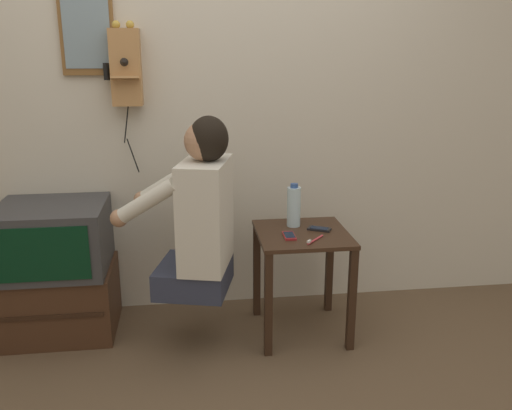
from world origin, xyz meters
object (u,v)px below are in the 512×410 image
object	(u,v)px
cell_phone_spare	(319,229)
toothbrush	(314,240)
person	(200,214)
television	(53,238)
water_bottle	(294,206)
cell_phone_held	(289,236)
framed_picture	(86,25)
wall_phone_antique	(126,67)

from	to	relation	value
cell_phone_spare	toothbrush	xyz separation A→B (m)	(-0.07, -0.17, 0.00)
person	television	world-z (taller)	person
cell_phone_spare	toothbrush	size ratio (longest dim) A/B	1.09
cell_phone_spare	water_bottle	size ratio (longest dim) A/B	0.56
cell_phone_held	cell_phone_spare	size ratio (longest dim) A/B	0.91
toothbrush	framed_picture	bearing A→B (deg)	15.16
wall_phone_antique	toothbrush	xyz separation A→B (m)	(0.95, -0.52, -0.85)
toothbrush	wall_phone_antique	bearing A→B (deg)	12.62
person	toothbrush	size ratio (longest dim) A/B	7.23
cell_phone_spare	cell_phone_held	bearing A→B (deg)	143.70
person	toothbrush	world-z (taller)	person
water_bottle	cell_phone_spare	bearing A→B (deg)	-34.87
person	wall_phone_antique	world-z (taller)	wall_phone_antique
cell_phone_held	water_bottle	size ratio (longest dim) A/B	0.51
framed_picture	toothbrush	size ratio (longest dim) A/B	4.13
person	cell_phone_held	distance (m)	0.49
framed_picture	cell_phone_held	xyz separation A→B (m)	(1.03, -0.48, -1.07)
person	toothbrush	distance (m)	0.60
television	water_bottle	size ratio (longest dim) A/B	2.35
cell_phone_held	cell_phone_spare	distance (m)	0.20
person	television	xyz separation A→B (m)	(-0.80, 0.25, -0.18)
person	framed_picture	size ratio (longest dim) A/B	1.75
cell_phone_held	framed_picture	bearing A→B (deg)	156.25
television	cell_phone_held	distance (m)	1.28
framed_picture	water_bottle	xyz separation A→B (m)	(1.09, -0.31, -0.96)
wall_phone_antique	cell_phone_held	distance (m)	1.27
person	framed_picture	world-z (taller)	framed_picture
cell_phone_held	cell_phone_spare	bearing A→B (deg)	26.94
framed_picture	cell_phone_held	distance (m)	1.56
person	water_bottle	bearing A→B (deg)	-55.56
cell_phone_held	toothbrush	world-z (taller)	toothbrush
person	framed_picture	distance (m)	1.19
wall_phone_antique	framed_picture	bearing A→B (deg)	167.44
framed_picture	cell_phone_held	bearing A→B (deg)	-25.13
wall_phone_antique	cell_phone_spare	xyz separation A→B (m)	(1.02, -0.35, -0.86)
toothbrush	person	bearing A→B (deg)	34.61
framed_picture	cell_phone_held	world-z (taller)	framed_picture
wall_phone_antique	water_bottle	distance (m)	1.19
framed_picture	cell_phone_spare	xyz separation A→B (m)	(1.22, -0.40, -1.07)
cell_phone_held	toothbrush	bearing A→B (deg)	-35.28
cell_phone_held	wall_phone_antique	bearing A→B (deg)	153.59
person	water_bottle	size ratio (longest dim) A/B	3.74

